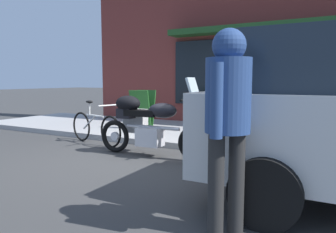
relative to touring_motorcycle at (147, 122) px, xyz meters
name	(u,v)px	position (x,y,z in m)	size (l,w,h in m)	color
ground_plane	(125,159)	(-0.20, -0.38, -0.59)	(80.00, 80.00, 0.00)	#373737
touring_motorcycle	(147,122)	(0.00, 0.00, 0.00)	(2.19, 0.63, 1.38)	black
parked_bicycle	(95,127)	(-1.51, 0.36, -0.24)	(1.65, 0.58, 0.91)	black
pedestrian_walking	(228,108)	(2.17, -2.16, 0.51)	(0.41, 0.56, 1.76)	#262626
sandwich_board_sign	(143,109)	(-1.42, 2.04, 0.01)	(0.55, 0.42, 0.96)	#1E511E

